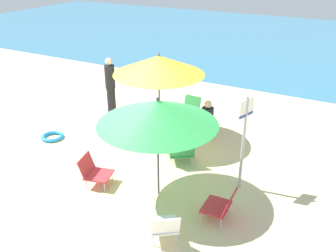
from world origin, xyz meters
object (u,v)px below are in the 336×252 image
at_px(beach_chair_c, 164,226).
at_px(beach_chair_d, 222,205).
at_px(umbrella_yellow, 159,65).
at_px(beach_chair_e, 190,108).
at_px(beach_chair_b, 94,171).
at_px(swim_ring, 52,137).
at_px(person_b, 206,118).
at_px(umbrella_green, 158,112).
at_px(warning_sign, 244,132).
at_px(beach_chair_a, 181,152).
at_px(person_a, 111,89).

height_order(beach_chair_c, beach_chair_d, beach_chair_c).
bearing_deg(umbrella_yellow, beach_chair_e, 82.99).
relative_size(beach_chair_b, swim_ring, 1.21).
bearing_deg(beach_chair_b, beach_chair_c, -34.82).
bearing_deg(person_b, beach_chair_c, 103.42).
bearing_deg(beach_chair_c, umbrella_yellow, -6.53).
bearing_deg(umbrella_green, warning_sign, 36.16).
distance_m(umbrella_green, warning_sign, 1.70).
xyz_separation_m(umbrella_green, swim_ring, (-3.53, 0.77, -1.68)).
bearing_deg(beach_chair_d, umbrella_yellow, -44.11).
bearing_deg(beach_chair_c, beach_chair_e, -16.50).
relative_size(beach_chair_e, warning_sign, 0.32).
bearing_deg(umbrella_yellow, swim_ring, -149.20).
bearing_deg(beach_chair_c, warning_sign, -52.44).
bearing_deg(umbrella_green, swim_ring, 167.75).
relative_size(beach_chair_b, beach_chair_e, 1.08).
xyz_separation_m(beach_chair_a, person_b, (-0.09, 1.55, 0.18)).
bearing_deg(beach_chair_b, person_b, 56.98).
height_order(beach_chair_e, swim_ring, beach_chair_e).
xyz_separation_m(beach_chair_d, warning_sign, (-0.03, 1.09, 0.95)).
relative_size(warning_sign, swim_ring, 3.47).
distance_m(beach_chair_a, beach_chair_c, 2.53).
bearing_deg(beach_chair_e, umbrella_green, 20.78).
bearing_deg(person_a, umbrella_yellow, 169.98).
bearing_deg(person_b, beach_chair_e, -43.95).
height_order(beach_chair_a, beach_chair_c, beach_chair_c).
height_order(umbrella_green, person_a, umbrella_green).
xyz_separation_m(umbrella_yellow, beach_chair_d, (2.55, -2.28, -1.59)).
bearing_deg(swim_ring, beach_chair_c, -23.82).
relative_size(umbrella_yellow, beach_chair_b, 3.22).
bearing_deg(warning_sign, person_b, 147.30).
relative_size(umbrella_yellow, beach_chair_e, 3.48).
distance_m(umbrella_yellow, warning_sign, 2.86).
relative_size(umbrella_yellow, beach_chair_a, 2.74).
relative_size(beach_chair_e, person_b, 0.66).
relative_size(beach_chair_d, person_b, 0.60).
bearing_deg(beach_chair_d, beach_chair_c, 56.94).
relative_size(beach_chair_c, beach_chair_d, 1.25).
bearing_deg(swim_ring, umbrella_green, -12.25).
height_order(umbrella_yellow, beach_chair_d, umbrella_yellow).
distance_m(beach_chair_c, beach_chair_e, 5.01).
xyz_separation_m(beach_chair_a, beach_chair_d, (1.48, -1.37, 0.01)).
bearing_deg(umbrella_green, beach_chair_a, 96.08).
height_order(umbrella_yellow, person_a, umbrella_yellow).
height_order(beach_chair_c, person_b, person_b).
distance_m(beach_chair_d, beach_chair_e, 4.38).
xyz_separation_m(umbrella_yellow, beach_chair_e, (0.17, 1.40, -1.58)).
height_order(umbrella_yellow, beach_chair_b, umbrella_yellow).
bearing_deg(beach_chair_b, umbrella_yellow, 73.59).
relative_size(beach_chair_d, warning_sign, 0.30).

